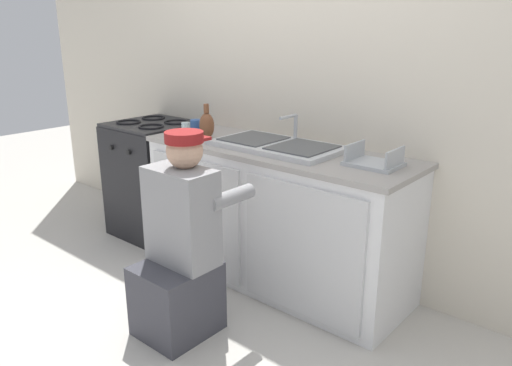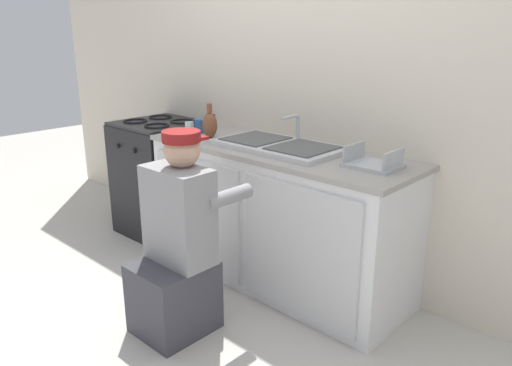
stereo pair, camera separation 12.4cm
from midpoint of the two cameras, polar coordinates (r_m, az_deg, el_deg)
ground_plane at (r=3.21m, az=-0.11°, el=-12.68°), size 12.00×12.00×0.00m
back_wall at (r=3.30m, az=7.76°, el=11.05°), size 6.00×0.10×2.50m
counter_cabinet at (r=3.21m, az=3.43°, el=-4.08°), size 1.75×0.62×0.86m
countertop at (r=3.09m, az=3.70°, el=3.70°), size 1.79×0.62×0.03m
sink_double_basin at (r=3.08m, az=3.73°, el=4.33°), size 0.80×0.44×0.19m
stove_range at (r=4.05m, az=-9.83°, el=0.63°), size 0.61×0.62×0.92m
plumber_person at (r=2.72m, az=-7.65°, el=-7.70°), size 0.42×0.61×1.10m
dish_rack_tray at (r=2.74m, az=14.46°, el=2.26°), size 0.28×0.22×0.11m
vase_decorative at (r=3.36m, az=-4.24°, el=6.68°), size 0.10×0.10×0.23m
coffee_mug at (r=3.54m, az=-5.37°, el=6.51°), size 0.13×0.08×0.09m
spice_bottle_red at (r=3.68m, az=-3.97°, el=7.00°), size 0.04×0.04×0.10m
water_glass at (r=3.43m, az=-6.58°, el=6.13°), size 0.06×0.06×0.10m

